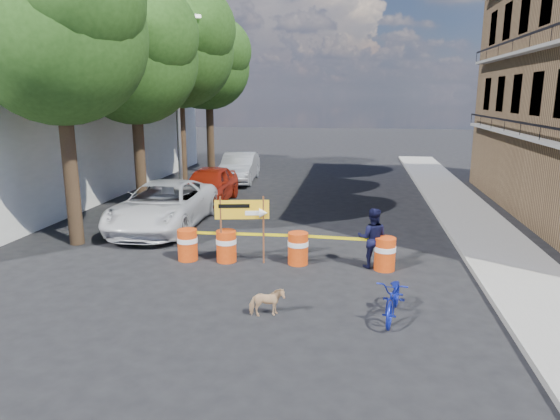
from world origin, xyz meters
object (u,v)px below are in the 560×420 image
(detour_sign, at_px, (249,214))
(suv_white, at_px, (163,205))
(sedan_silver, at_px, (240,168))
(barrel_mid_left, at_px, (226,245))
(dog, at_px, (267,302))
(barrel_far_right, at_px, (385,253))
(sedan_red, at_px, (209,185))
(barrel_far_left, at_px, (188,244))
(bicycle, at_px, (395,278))
(barrel_mid_right, at_px, (298,248))
(pedestrian, at_px, (372,238))

(detour_sign, xyz_separation_m, suv_white, (-3.82, 3.33, -0.60))
(sedan_silver, bearing_deg, barrel_mid_left, -82.24)
(dog, height_order, sedan_silver, sedan_silver)
(barrel_far_right, xyz_separation_m, detour_sign, (-3.70, -0.03, 0.94))
(barrel_mid_left, xyz_separation_m, sedan_red, (-2.74, 7.49, 0.32))
(barrel_far_left, relative_size, bicycle, 0.51)
(barrel_mid_left, distance_m, dog, 3.81)
(barrel_far_left, xyz_separation_m, sedan_silver, (-1.56, 13.07, 0.31))
(dog, xyz_separation_m, suv_white, (-4.90, 6.63, 0.49))
(detour_sign, bearing_deg, suv_white, 127.92)
(barrel_far_left, distance_m, barrel_mid_right, 3.15)
(dog, bearing_deg, suv_white, 17.82)
(bicycle, bearing_deg, sedan_silver, 124.77)
(barrel_mid_right, distance_m, sedan_red, 8.81)
(barrel_far_left, relative_size, sedan_red, 0.19)
(barrel_far_left, distance_m, detour_sign, 2.04)
(barrel_far_right, bearing_deg, pedestrian, 154.35)
(sedan_red, bearing_deg, dog, -68.30)
(barrel_mid_left, height_order, suv_white, suv_white)
(barrel_mid_left, height_order, bicycle, bicycle)
(pedestrian, bearing_deg, dog, 59.20)
(detour_sign, relative_size, sedan_red, 0.41)
(detour_sign, distance_m, pedestrian, 3.41)
(barrel_far_left, relative_size, detour_sign, 0.47)
(dog, relative_size, sedan_red, 0.16)
(barrel_far_right, relative_size, detour_sign, 0.47)
(suv_white, bearing_deg, sedan_red, 83.48)
(barrel_far_right, xyz_separation_m, bicycle, (0.04, -3.00, 0.42))
(pedestrian, distance_m, bicycle, 3.19)
(barrel_far_right, distance_m, sedan_silver, 14.86)
(dog, distance_m, sedan_red, 11.77)
(sedan_red, bearing_deg, barrel_far_right, -47.41)
(barrel_mid_left, bearing_deg, barrel_far_right, -0.50)
(detour_sign, distance_m, bicycle, 4.81)
(pedestrian, bearing_deg, barrel_mid_left, 4.07)
(barrel_far_right, xyz_separation_m, suv_white, (-7.52, 3.30, 0.33))
(barrel_far_right, height_order, detour_sign, detour_sign)
(bicycle, distance_m, dog, 2.74)
(barrel_far_left, height_order, sedan_red, sedan_red)
(barrel_mid_right, xyz_separation_m, detour_sign, (-1.34, -0.15, 0.94))
(barrel_far_right, xyz_separation_m, dog, (-2.62, -3.33, -0.16))
(barrel_mid_left, relative_size, pedestrian, 0.54)
(barrel_mid_right, bearing_deg, sedan_silver, 110.01)
(barrel_far_right, height_order, bicycle, bicycle)
(bicycle, xyz_separation_m, suv_white, (-7.56, 6.31, -0.08))
(barrel_mid_right, bearing_deg, barrel_far_left, -177.58)
(sedan_silver, bearing_deg, suv_white, -96.52)
(barrel_mid_left, height_order, dog, barrel_mid_left)
(barrel_far_left, height_order, bicycle, bicycle)
(bicycle, xyz_separation_m, sedan_silver, (-7.11, 16.07, -0.10))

